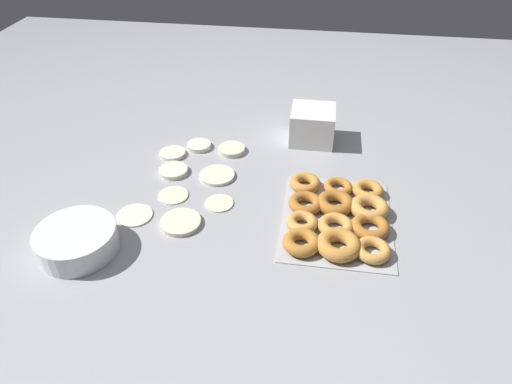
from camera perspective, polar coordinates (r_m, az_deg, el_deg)
ground_plane at (r=1.36m, az=-4.09°, el=0.11°), size 3.00×3.00×0.00m
pancake_0 at (r=1.31m, az=-14.94°, el=-2.75°), size 0.10×0.10×0.01m
pancake_1 at (r=1.31m, az=-4.70°, el=-1.33°), size 0.08×0.08×0.01m
pancake_2 at (r=1.42m, az=-4.88°, el=2.10°), size 0.11×0.11×0.01m
pancake_3 at (r=1.56m, az=-7.14°, el=5.78°), size 0.08×0.08×0.02m
pancake_4 at (r=1.45m, az=-10.29°, el=2.64°), size 0.09×0.09×0.01m
pancake_5 at (r=1.36m, az=-10.32°, el=-0.34°), size 0.09×0.09×0.01m
pancake_6 at (r=1.54m, az=-10.37°, el=4.77°), size 0.08×0.08×0.01m
pancake_7 at (r=1.25m, az=-9.39°, el=-3.75°), size 0.11×0.11×0.01m
pancake_8 at (r=1.53m, az=-3.08°, el=5.34°), size 0.09×0.09×0.02m
donut_tray at (r=1.26m, az=10.20°, el=-3.08°), size 0.37×0.30×0.04m
batter_bowl at (r=1.23m, az=-21.49°, el=-5.64°), size 0.20×0.20×0.07m
container_stack at (r=1.58m, az=7.06°, el=8.31°), size 0.15×0.15×0.12m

